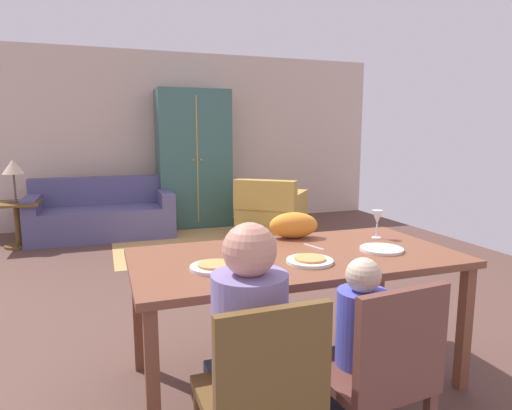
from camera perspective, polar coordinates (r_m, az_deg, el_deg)
ground_plane at (r=4.44m, az=-0.98°, el=-9.80°), size 6.49×6.30×0.02m
back_wall at (r=7.31m, az=-8.98°, el=8.43°), size 6.49×0.10×2.70m
dining_table at (r=2.55m, az=5.14°, el=-7.86°), size 1.84×0.94×0.76m
plate_near_man at (r=2.26m, az=-5.41°, el=-8.03°), size 0.25×0.25×0.02m
pizza_near_man at (r=2.26m, az=-5.41°, el=-7.67°), size 0.17×0.17×0.01m
plate_near_child at (r=2.38m, az=6.97°, el=-7.22°), size 0.25×0.25×0.02m
pizza_near_child at (r=2.37m, az=6.97°, el=-6.87°), size 0.17×0.17×0.01m
plate_near_woman at (r=2.69m, az=15.95°, el=-5.53°), size 0.25×0.25×0.02m
wine_glass at (r=2.98m, az=15.43°, el=-1.68°), size 0.07×0.07×0.19m
fork at (r=2.39m, az=-0.42°, el=-7.20°), size 0.04×0.15×0.01m
knife at (r=2.69m, az=7.51°, el=-5.40°), size 0.06×0.17×0.01m
dining_chair_man at (r=1.76m, az=0.82°, el=-23.33°), size 0.43×0.43×0.87m
person_man at (r=1.89m, az=-1.18°, el=-20.09°), size 0.30×0.40×1.11m
dining_chair_child at (r=1.97m, az=15.84°, el=-19.88°), size 0.46×0.46×0.87m
person_child at (r=2.12m, az=12.75°, el=-19.41°), size 0.22×0.30×0.92m
cat at (r=2.90m, az=4.89°, el=-2.62°), size 0.35×0.22×0.17m
area_rug at (r=5.93m, az=-5.42°, el=-4.80°), size 2.60×1.80×0.01m
couch at (r=6.55m, az=-19.25°, el=-1.28°), size 1.92×0.86×0.82m
armchair at (r=6.27m, az=1.99°, el=-1.05°), size 1.20×1.20×0.82m
armoire at (r=6.94m, az=-8.08°, el=5.94°), size 1.10×0.59×2.10m
side_table at (r=6.37m, az=-28.50°, el=-1.48°), size 0.56×0.56×0.58m
table_lamp at (r=6.30m, az=-28.95°, el=4.17°), size 0.26×0.26×0.54m
handbag at (r=5.72m, az=-1.20°, el=-3.99°), size 0.32×0.16×0.26m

